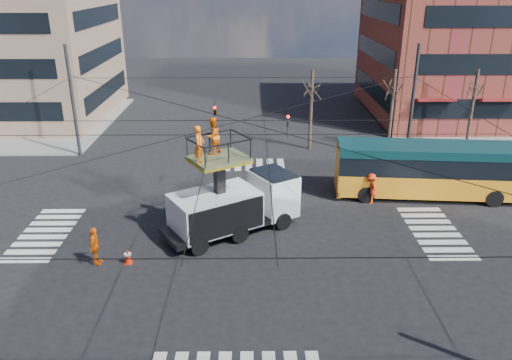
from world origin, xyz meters
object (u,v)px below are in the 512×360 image
at_px(utility_truck, 234,195).
at_px(city_bus, 432,169).
at_px(traffic_cone, 128,256).
at_px(worker_ground, 95,246).
at_px(flagger, 371,188).

distance_m(utility_truck, city_bus, 12.26).
bearing_deg(utility_truck, traffic_cone, -178.53).
relative_size(city_bus, worker_ground, 6.19).
height_order(traffic_cone, flagger, flagger).
xyz_separation_m(utility_truck, flagger, (7.73, 3.35, -1.09)).
bearing_deg(flagger, worker_ground, -77.40).
bearing_deg(traffic_cone, utility_truck, 33.14).
relative_size(utility_truck, flagger, 3.91).
bearing_deg(utility_truck, flagger, -8.24).
distance_m(city_bus, traffic_cone, 17.91).
relative_size(traffic_cone, flagger, 0.39).
bearing_deg(worker_ground, flagger, -66.00).
relative_size(traffic_cone, worker_ground, 0.39).
bearing_deg(city_bus, worker_ground, -152.11).
xyz_separation_m(city_bus, flagger, (-3.76, -0.93, -0.81)).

